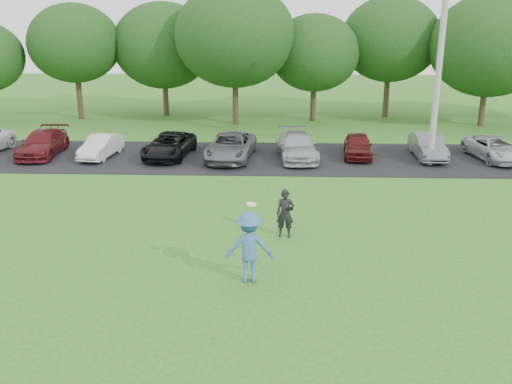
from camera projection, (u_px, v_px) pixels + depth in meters
ground at (251, 274)px, 16.00m from camera, size 100.00×100.00×0.00m
parking_lot at (263, 158)px, 28.34m from camera, size 32.00×6.50×0.03m
utility_pole at (440, 53)px, 25.49m from camera, size 0.28×0.28×10.42m
frisbee_player at (249, 247)px, 15.33m from camera, size 1.33×0.82×2.36m
camera_bystander at (285, 213)px, 18.40m from camera, size 0.60×0.44×1.60m
parked_cars at (233, 146)px, 28.17m from camera, size 31.20×4.99×1.25m
tree_row at (292, 44)px, 36.05m from camera, size 42.39×9.85×8.64m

